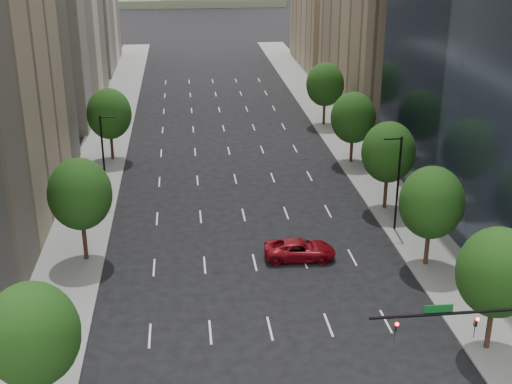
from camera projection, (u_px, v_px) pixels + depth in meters
name	position (u px, v px, depth m)	size (l,w,h in m)	color
sidewalk_left	(81.00, 221.00, 64.59)	(6.00, 200.00, 0.15)	slate
sidewalk_right	(399.00, 207.00, 67.73)	(6.00, 200.00, 0.15)	slate
filler_left	(77.00, 20.00, 130.56)	(14.00, 26.00, 18.00)	beige
parking_tan_right	(387.00, 6.00, 100.14)	(14.00, 30.00, 30.00)	#8C7759
filler_right	(336.00, 23.00, 133.22)	(14.00, 26.00, 16.00)	#8C7759
tree_right_1	(497.00, 273.00, 43.31)	(5.20, 5.20, 8.75)	#382316
tree_right_2	(431.00, 203.00, 54.45)	(5.20, 5.20, 8.61)	#382316
tree_right_3	(388.00, 152.00, 65.43)	(5.20, 5.20, 8.89)	#382316
tree_right_4	(353.00, 118.00, 78.53)	(5.20, 5.20, 8.46)	#382316
tree_right_5	(325.00, 85.00, 93.21)	(5.20, 5.20, 8.75)	#382316
tree_left_0	(32.00, 335.00, 36.78)	(5.20, 5.20, 8.75)	#382316
tree_left_1	(80.00, 194.00, 55.18)	(5.20, 5.20, 8.97)	#382316
tree_left_2	(109.00, 114.00, 79.31)	(5.20, 5.20, 8.68)	#382316
streetlight_rn	(398.00, 181.00, 61.14)	(1.70, 0.20, 9.00)	black
streetlight_ln	(104.00, 156.00, 67.66)	(1.70, 0.20, 9.00)	black
traffic_signal	(483.00, 337.00, 37.63)	(9.12, 0.40, 7.38)	black
foothills	(226.00, 2.00, 582.00)	(720.00, 413.00, 263.00)	olive
car_red_far	(300.00, 250.00, 57.33)	(2.76, 5.99, 1.66)	maroon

